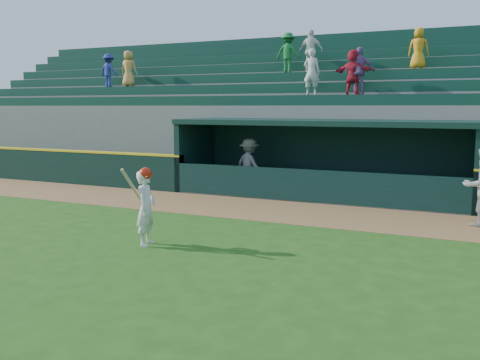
{
  "coord_description": "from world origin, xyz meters",
  "views": [
    {
      "loc": [
        4.87,
        -8.74,
        2.87
      ],
      "look_at": [
        0.0,
        1.6,
        1.3
      ],
      "focal_mm": 40.0,
      "sensor_mm": 36.0,
      "label": 1
    }
  ],
  "objects": [
    {
      "name": "wall_stripe_left",
      "position": [
        -12.25,
        6.55,
        1.23
      ],
      "size": [
        15.5,
        0.32,
        0.06
      ],
      "primitive_type": "cube",
      "color": "yellow",
      "rests_on": "field_wall_left"
    },
    {
      "name": "dugout_player_inside",
      "position": [
        -2.55,
        7.76,
        0.9
      ],
      "size": [
        1.34,
        1.09,
        1.81
      ],
      "primitive_type": "imported",
      "rotation": [
        0.0,
        0.0,
        2.73
      ],
      "color": "#A8A8A3",
      "rests_on": "ground"
    },
    {
      "name": "warning_track",
      "position": [
        0.0,
        4.9,
        0.01
      ],
      "size": [
        40.0,
        3.0,
        0.01
      ],
      "primitive_type": "cube",
      "color": "brown",
      "rests_on": "ground"
    },
    {
      "name": "dugout",
      "position": [
        0.0,
        8.0,
        1.36
      ],
      "size": [
        9.4,
        2.8,
        2.46
      ],
      "color": "slate",
      "rests_on": "ground"
    },
    {
      "name": "ground",
      "position": [
        0.0,
        0.0,
        0.0
      ],
      "size": [
        120.0,
        120.0,
        0.0
      ],
      "primitive_type": "plane",
      "color": "#224D13",
      "rests_on": "ground"
    },
    {
      "name": "stands",
      "position": [
        0.02,
        12.56,
        2.4
      ],
      "size": [
        34.5,
        6.26,
        7.59
      ],
      "color": "slate",
      "rests_on": "ground"
    },
    {
      "name": "field_wall_left",
      "position": [
        -12.25,
        6.55,
        0.6
      ],
      "size": [
        15.5,
        0.3,
        1.2
      ],
      "primitive_type": "cube",
      "color": "black",
      "rests_on": "ground"
    },
    {
      "name": "batter_at_plate",
      "position": [
        -1.54,
        0.29,
        0.83
      ],
      "size": [
        0.56,
        0.79,
        1.65
      ],
      "color": "silver",
      "rests_on": "ground"
    }
  ]
}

